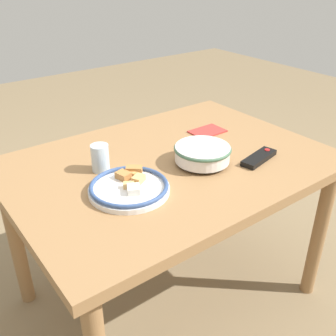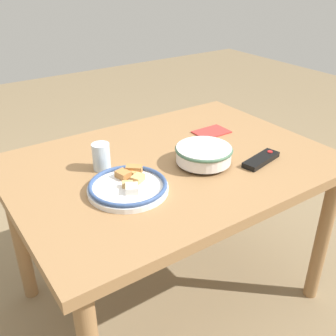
# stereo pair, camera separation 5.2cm
# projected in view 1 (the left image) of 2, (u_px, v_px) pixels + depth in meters

# --- Properties ---
(ground_plane) EXTENTS (8.00, 8.00, 0.00)m
(ground_plane) POSITION_uv_depth(u_px,v_px,m) (169.00, 293.00, 1.85)
(ground_plane) COLOR #7F6B4C
(dining_table) EXTENTS (1.22, 0.88, 0.70)m
(dining_table) POSITION_uv_depth(u_px,v_px,m) (170.00, 179.00, 1.55)
(dining_table) COLOR olive
(dining_table) RESTS_ON ground_plane
(noodle_bowl) EXTENTS (0.22, 0.22, 0.07)m
(noodle_bowl) POSITION_uv_depth(u_px,v_px,m) (202.00, 153.00, 1.47)
(noodle_bowl) COLOR silver
(noodle_bowl) RESTS_ON dining_table
(food_plate) EXTENTS (0.27, 0.27, 0.05)m
(food_plate) POSITION_uv_depth(u_px,v_px,m) (129.00, 187.00, 1.30)
(food_plate) COLOR white
(food_plate) RESTS_ON dining_table
(tv_remote) EXTENTS (0.19, 0.09, 0.02)m
(tv_remote) POSITION_uv_depth(u_px,v_px,m) (259.00, 158.00, 1.51)
(tv_remote) COLOR black
(tv_remote) RESTS_ON dining_table
(drinking_glass) EXTENTS (0.07, 0.07, 0.10)m
(drinking_glass) POSITION_uv_depth(u_px,v_px,m) (100.00, 158.00, 1.42)
(drinking_glass) COLOR silver
(drinking_glass) RESTS_ON dining_table
(folded_napkin) EXTENTS (0.15, 0.11, 0.01)m
(folded_napkin) POSITION_uv_depth(u_px,v_px,m) (207.00, 131.00, 1.75)
(folded_napkin) COLOR #B2332D
(folded_napkin) RESTS_ON dining_table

